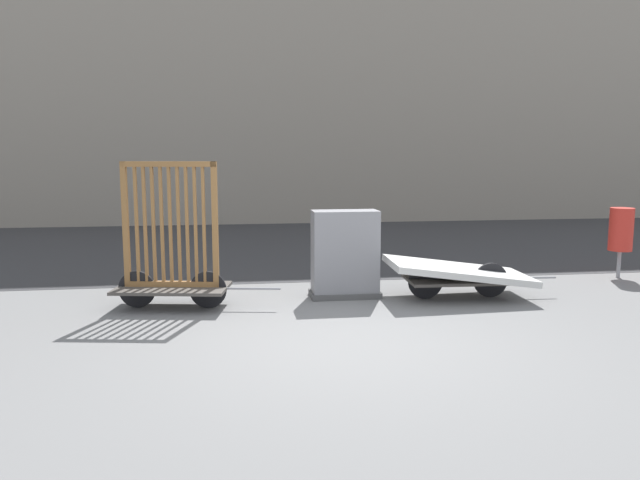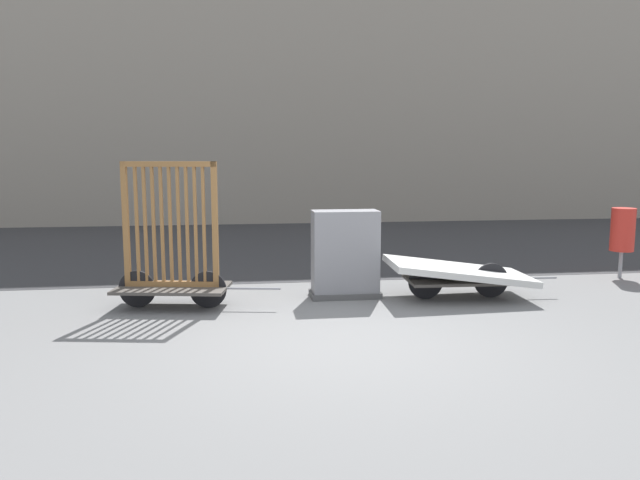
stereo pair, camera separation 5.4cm
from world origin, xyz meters
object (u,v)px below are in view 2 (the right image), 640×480
Objects in this scene: bike_cart_with_mattress at (459,273)px; utility_cabinet at (345,257)px; bike_cart_with_bedframe at (172,259)px; trash_bin at (623,230)px.

utility_cabinet reaches higher than bike_cart_with_mattress.
bike_cart_with_bedframe reaches higher than utility_cabinet.
utility_cabinet is 4.71m from trash_bin.
trash_bin is at bearing 18.31° from bike_cart_with_bedframe.
bike_cart_with_bedframe is 2.36m from utility_cabinet.
utility_cabinet is at bearing 17.50° from bike_cart_with_bedframe.
utility_cabinet is at bearing -171.40° from trash_bin.
trash_bin is (4.66, 0.70, 0.21)m from utility_cabinet.
bike_cart_with_mattress is 1.98× the size of utility_cabinet.
bike_cart_with_bedframe is 1.78× the size of utility_cabinet.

